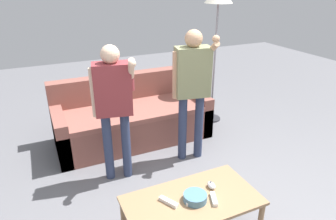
% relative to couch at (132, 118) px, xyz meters
% --- Properties ---
extents(ground_plane, '(12.00, 12.00, 0.00)m').
position_rel_couch_xyz_m(ground_plane, '(0.10, -1.62, -0.29)').
color(ground_plane, slate).
extents(couch, '(1.96, 0.85, 0.81)m').
position_rel_couch_xyz_m(couch, '(0.00, 0.00, 0.00)').
color(couch, brown).
rests_on(couch, ground).
extents(coffee_table, '(1.05, 0.56, 0.41)m').
position_rel_couch_xyz_m(coffee_table, '(-0.12, -1.86, 0.08)').
color(coffee_table, '#997551').
rests_on(coffee_table, ground).
extents(snack_bowl, '(0.18, 0.18, 0.06)m').
position_rel_couch_xyz_m(snack_bowl, '(-0.11, -1.88, 0.16)').
color(snack_bowl, teal).
rests_on(snack_bowl, coffee_table).
extents(game_remote_nunchuk, '(0.06, 0.09, 0.05)m').
position_rel_couch_xyz_m(game_remote_nunchuk, '(0.09, -1.80, 0.15)').
color(game_remote_nunchuk, white).
rests_on(game_remote_nunchuk, coffee_table).
extents(floor_lamp, '(0.38, 0.38, 1.90)m').
position_rel_couch_xyz_m(floor_lamp, '(1.27, 0.04, 1.39)').
color(floor_lamp, '#2D2D33').
rests_on(floor_lamp, ground).
extents(player_right, '(0.44, 0.37, 1.51)m').
position_rel_couch_xyz_m(player_right, '(0.47, -0.75, 0.66)').
color(player_right, '#2D3856').
rests_on(player_right, ground).
extents(player_left, '(0.41, 0.39, 1.43)m').
position_rel_couch_xyz_m(player_left, '(-0.41, -0.78, 0.62)').
color(player_left, '#2D3856').
rests_on(player_left, ground).
extents(game_remote_wand_near, '(0.11, 0.15, 0.03)m').
position_rel_couch_xyz_m(game_remote_wand_near, '(-0.15, -1.85, 0.14)').
color(game_remote_wand_near, white).
rests_on(game_remote_wand_near, coffee_table).
extents(game_remote_wand_far, '(0.11, 0.16, 0.03)m').
position_rel_couch_xyz_m(game_remote_wand_far, '(-0.30, -1.83, 0.14)').
color(game_remote_wand_far, white).
rests_on(game_remote_wand_far, coffee_table).
extents(game_remote_wand_spare, '(0.09, 0.15, 0.03)m').
position_rel_couch_xyz_m(game_remote_wand_spare, '(0.02, -1.94, 0.14)').
color(game_remote_wand_spare, white).
rests_on(game_remote_wand_spare, coffee_table).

